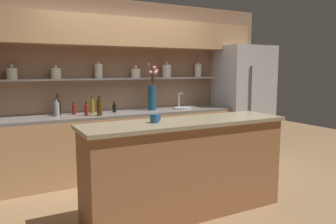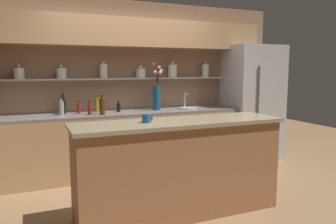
{
  "view_description": "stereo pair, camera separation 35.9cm",
  "coord_description": "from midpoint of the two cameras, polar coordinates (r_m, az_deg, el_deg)",
  "views": [
    {
      "loc": [
        -1.76,
        -3.29,
        1.56
      ],
      "look_at": [
        0.22,
        0.43,
        1.0
      ],
      "focal_mm": 35.0,
      "sensor_mm": 36.0,
      "label": 1
    },
    {
      "loc": [
        -1.44,
        -3.44,
        1.56
      ],
      "look_at": [
        0.22,
        0.43,
        1.0
      ],
      "focal_mm": 35.0,
      "sensor_mm": 36.0,
      "label": 2
    }
  ],
  "objects": [
    {
      "name": "ground_plane",
      "position": [
        4.04,
        2.16,
        -15.15
      ],
      "size": [
        12.0,
        12.0,
        0.0
      ],
      "primitive_type": "plane",
      "color": "olive"
    },
    {
      "name": "back_wall_unit",
      "position": [
        5.15,
        -5.1,
        7.42
      ],
      "size": [
        5.2,
        0.44,
        2.6
      ],
      "color": "#937056",
      "rests_on": "ground_plane"
    },
    {
      "name": "back_counter_unit",
      "position": [
        4.96,
        -5.21,
        -5.28
      ],
      "size": [
        3.58,
        0.62,
        0.92
      ],
      "color": "tan",
      "rests_on": "ground_plane"
    },
    {
      "name": "island_counter",
      "position": [
        3.54,
        4.93,
        -9.67
      ],
      "size": [
        2.24,
        0.61,
        1.02
      ],
      "color": "#99603D",
      "rests_on": "ground_plane"
    },
    {
      "name": "refrigerator",
      "position": [
        5.93,
        16.15,
        1.61
      ],
      "size": [
        0.91,
        0.73,
        1.95
      ],
      "color": "#B7B7BC",
      "rests_on": "ground_plane"
    },
    {
      "name": "flower_vase",
      "position": [
        5.09,
        0.05,
        3.05
      ],
      "size": [
        0.16,
        0.14,
        0.73
      ],
      "color": "navy",
      "rests_on": "back_counter_unit"
    },
    {
      "name": "sink_fixture",
      "position": [
        5.29,
        5.34,
        0.83
      ],
      "size": [
        0.3,
        0.3,
        0.25
      ],
      "color": "#B7B7BC",
      "rests_on": "back_counter_unit"
    },
    {
      "name": "bottle_sauce_0",
      "position": [
        4.63,
        -11.36,
        0.49
      ],
      "size": [
        0.05,
        0.05,
        0.19
      ],
      "color": "maroon",
      "rests_on": "back_counter_unit"
    },
    {
      "name": "bottle_spirit_1",
      "position": [
        4.74,
        -16.07,
        0.73
      ],
      "size": [
        0.08,
        0.08,
        0.25
      ],
      "color": "gray",
      "rests_on": "back_counter_unit"
    },
    {
      "name": "bottle_oil_2",
      "position": [
        4.88,
        -10.27,
        1.11
      ],
      "size": [
        0.06,
        0.06,
        0.25
      ],
      "color": "olive",
      "rests_on": "back_counter_unit"
    },
    {
      "name": "bottle_sauce_3",
      "position": [
        4.81,
        -13.25,
        0.65
      ],
      "size": [
        0.05,
        0.05,
        0.19
      ],
      "color": "maroon",
      "rests_on": "back_counter_unit"
    },
    {
      "name": "bottle_sauce_4",
      "position": [
        4.91,
        -6.55,
        0.81
      ],
      "size": [
        0.05,
        0.05,
        0.16
      ],
      "color": "black",
      "rests_on": "back_counter_unit"
    },
    {
      "name": "bottle_spirit_5",
      "position": [
        4.6,
        -9.19,
        0.9
      ],
      "size": [
        0.08,
        0.08,
        0.27
      ],
      "color": "#4C2D0C",
      "rests_on": "back_counter_unit"
    },
    {
      "name": "bottle_wine_6",
      "position": [
        4.83,
        -15.81,
        0.95
      ],
      "size": [
        0.08,
        0.08,
        0.3
      ],
      "color": "black",
      "rests_on": "back_counter_unit"
    },
    {
      "name": "coffee_mug",
      "position": [
        3.28,
        -0.65,
        -1.11
      ],
      "size": [
        0.11,
        0.09,
        0.09
      ],
      "color": "#235184",
      "rests_on": "island_counter"
    }
  ]
}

